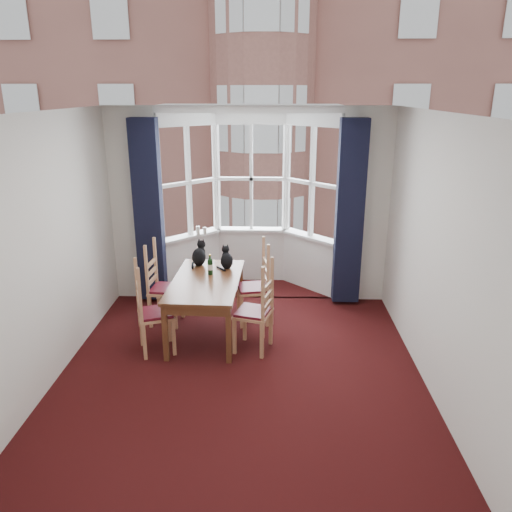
{
  "coord_description": "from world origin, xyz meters",
  "views": [
    {
      "loc": [
        0.34,
        -4.78,
        3.0
      ],
      "look_at": [
        0.14,
        1.05,
        1.05
      ],
      "focal_mm": 35.0,
      "sensor_mm": 36.0,
      "label": 1
    }
  ],
  "objects_px": {
    "chair_left_far": "(159,289)",
    "candle_short": "(205,231)",
    "cat_left": "(199,255)",
    "dining_table": "(206,285)",
    "chair_right_near": "(260,314)",
    "chair_right_far": "(259,289)",
    "wine_bottle": "(210,266)",
    "candle_tall": "(198,230)",
    "chair_left_near": "(148,315)",
    "cat_right": "(227,259)"
  },
  "relations": [
    {
      "from": "cat_right",
      "to": "chair_right_far",
      "type": "bearing_deg",
      "value": -8.24
    },
    {
      "from": "dining_table",
      "to": "chair_right_far",
      "type": "bearing_deg",
      "value": 29.5
    },
    {
      "from": "chair_left_near",
      "to": "candle_tall",
      "type": "xyz_separation_m",
      "value": [
        0.31,
        2.07,
        0.47
      ]
    },
    {
      "from": "cat_left",
      "to": "candle_short",
      "type": "xyz_separation_m",
      "value": [
        -0.06,
        1.04,
        0.05
      ]
    },
    {
      "from": "chair_right_far",
      "to": "dining_table",
      "type": "bearing_deg",
      "value": -150.5
    },
    {
      "from": "chair_right_near",
      "to": "chair_right_far",
      "type": "height_order",
      "value": "same"
    },
    {
      "from": "cat_left",
      "to": "chair_left_far",
      "type": "bearing_deg",
      "value": -153.31
    },
    {
      "from": "cat_left",
      "to": "candle_tall",
      "type": "height_order",
      "value": "cat_left"
    },
    {
      "from": "chair_left_far",
      "to": "candle_short",
      "type": "xyz_separation_m",
      "value": [
        0.45,
        1.3,
        0.45
      ]
    },
    {
      "from": "dining_table",
      "to": "chair_right_far",
      "type": "distance_m",
      "value": 0.78
    },
    {
      "from": "chair_right_near",
      "to": "cat_left",
      "type": "height_order",
      "value": "cat_left"
    },
    {
      "from": "wine_bottle",
      "to": "candle_short",
      "type": "xyz_separation_m",
      "value": [
        -0.25,
        1.41,
        0.07
      ]
    },
    {
      "from": "dining_table",
      "to": "candle_short",
      "type": "height_order",
      "value": "candle_short"
    },
    {
      "from": "dining_table",
      "to": "chair_right_near",
      "type": "height_order",
      "value": "chair_right_near"
    },
    {
      "from": "cat_left",
      "to": "cat_right",
      "type": "relative_size",
      "value": 1.12
    },
    {
      "from": "dining_table",
      "to": "chair_right_near",
      "type": "bearing_deg",
      "value": -32.0
    },
    {
      "from": "chair_right_far",
      "to": "candle_short",
      "type": "height_order",
      "value": "candle_short"
    },
    {
      "from": "chair_right_near",
      "to": "candle_short",
      "type": "relative_size",
      "value": 8.27
    },
    {
      "from": "chair_right_near",
      "to": "chair_left_far",
      "type": "bearing_deg",
      "value": 151.94
    },
    {
      "from": "chair_right_near",
      "to": "cat_right",
      "type": "bearing_deg",
      "value": 118.47
    },
    {
      "from": "dining_table",
      "to": "candle_tall",
      "type": "height_order",
      "value": "candle_tall"
    },
    {
      "from": "chair_right_far",
      "to": "wine_bottle",
      "type": "relative_size",
      "value": 3.41
    },
    {
      "from": "cat_right",
      "to": "candle_short",
      "type": "distance_m",
      "value": 1.24
    },
    {
      "from": "chair_left_far",
      "to": "candle_short",
      "type": "height_order",
      "value": "candle_short"
    },
    {
      "from": "cat_right",
      "to": "dining_table",
      "type": "bearing_deg",
      "value": -117.09
    },
    {
      "from": "chair_left_near",
      "to": "candle_short",
      "type": "relative_size",
      "value": 8.27
    },
    {
      "from": "chair_right_far",
      "to": "cat_right",
      "type": "distance_m",
      "value": 0.59
    },
    {
      "from": "chair_right_far",
      "to": "wine_bottle",
      "type": "distance_m",
      "value": 0.75
    },
    {
      "from": "chair_left_near",
      "to": "chair_right_near",
      "type": "height_order",
      "value": "same"
    },
    {
      "from": "chair_left_far",
      "to": "chair_right_far",
      "type": "height_order",
      "value": "same"
    },
    {
      "from": "candle_tall",
      "to": "candle_short",
      "type": "bearing_deg",
      "value": 16.54
    },
    {
      "from": "dining_table",
      "to": "cat_right",
      "type": "distance_m",
      "value": 0.53
    },
    {
      "from": "candle_short",
      "to": "cat_left",
      "type": "bearing_deg",
      "value": -86.68
    },
    {
      "from": "wine_bottle",
      "to": "candle_tall",
      "type": "distance_m",
      "value": 1.42
    },
    {
      "from": "cat_left",
      "to": "chair_left_near",
      "type": "bearing_deg",
      "value": -113.86
    },
    {
      "from": "chair_left_far",
      "to": "candle_short",
      "type": "bearing_deg",
      "value": 70.78
    },
    {
      "from": "chair_left_far",
      "to": "cat_right",
      "type": "height_order",
      "value": "cat_right"
    },
    {
      "from": "chair_left_far",
      "to": "candle_tall",
      "type": "xyz_separation_m",
      "value": [
        0.35,
        1.27,
        0.47
      ]
    },
    {
      "from": "cat_left",
      "to": "cat_right",
      "type": "height_order",
      "value": "cat_left"
    },
    {
      "from": "chair_left_far",
      "to": "dining_table",
      "type": "bearing_deg",
      "value": -23.67
    },
    {
      "from": "wine_bottle",
      "to": "candle_tall",
      "type": "relative_size",
      "value": 1.99
    },
    {
      "from": "cat_left",
      "to": "dining_table",
      "type": "bearing_deg",
      "value": -73.95
    },
    {
      "from": "chair_left_far",
      "to": "chair_right_far",
      "type": "relative_size",
      "value": 1.0
    },
    {
      "from": "cat_right",
      "to": "candle_tall",
      "type": "distance_m",
      "value": 1.26
    },
    {
      "from": "chair_left_near",
      "to": "cat_left",
      "type": "relative_size",
      "value": 2.57
    },
    {
      "from": "chair_right_near",
      "to": "wine_bottle",
      "type": "xyz_separation_m",
      "value": [
        -0.66,
        0.62,
        0.38
      ]
    },
    {
      "from": "chair_left_far",
      "to": "wine_bottle",
      "type": "xyz_separation_m",
      "value": [
        0.71,
        -0.11,
        0.38
      ]
    },
    {
      "from": "chair_right_far",
      "to": "cat_right",
      "type": "height_order",
      "value": "cat_right"
    },
    {
      "from": "cat_left",
      "to": "candle_tall",
      "type": "xyz_separation_m",
      "value": [
        -0.16,
        1.01,
        0.07
      ]
    },
    {
      "from": "wine_bottle",
      "to": "chair_left_far",
      "type": "bearing_deg",
      "value": 171.54
    }
  ]
}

